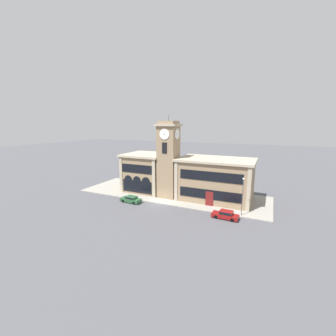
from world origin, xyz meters
The scene contains 8 objects.
ground_plane centered at (0.00, 0.00, 0.00)m, with size 300.00×300.00×0.00m, color #4C4C51.
sidewalk_kerb centered at (0.00, 6.94, 0.07)m, with size 42.12×13.88×0.15m.
clock_tower centered at (0.00, 4.88, 8.27)m, with size 4.55×4.55×17.61m.
town_hall_left_wing centered at (-6.84, 7.39, 4.48)m, with size 9.94×9.62×8.89m.
town_hall_right_wing centered at (9.64, 7.40, 4.42)m, with size 15.54×9.62×8.79m.
parked_car_near centered at (-5.46, -1.60, 0.69)m, with size 4.48×1.97×1.32m.
parked_car_mid centered at (13.65, -1.60, 0.74)m, with size 4.53×1.99×1.42m.
street_lamp centered at (15.95, 0.64, 4.46)m, with size 0.36×0.36×6.72m.
Camera 1 is at (19.83, -38.12, 15.82)m, focal length 24.00 mm.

